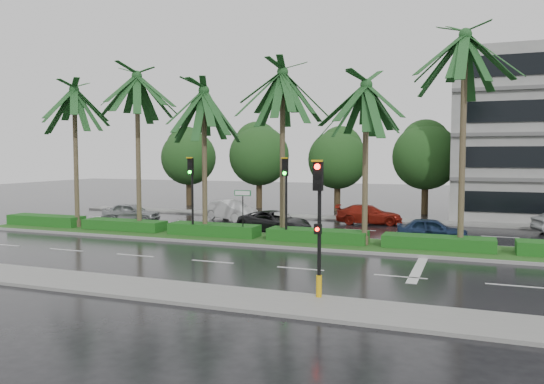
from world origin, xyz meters
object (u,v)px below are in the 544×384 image
at_px(car_white, 231,210).
at_px(car_red, 369,214).
at_px(signal_near, 319,223).
at_px(signal_median_left, 191,185).
at_px(car_silver, 131,212).
at_px(car_blue, 432,230).
at_px(car_darkgrey, 275,222).
at_px(street_sign, 243,202).

bearing_deg(car_white, car_red, -57.76).
height_order(signal_near, signal_median_left, signal_median_left).
bearing_deg(signal_near, car_red, 95.88).
distance_m(car_silver, car_blue, 20.03).
bearing_deg(signal_median_left, car_silver, 146.96).
bearing_deg(car_darkgrey, car_silver, 106.09).
distance_m(signal_median_left, car_white, 8.66).
distance_m(car_white, car_blue, 14.73).
bearing_deg(signal_near, car_white, 122.75).
distance_m(signal_near, signal_median_left, 13.93).
relative_size(signal_near, street_sign, 1.68).
bearing_deg(car_red, car_white, 90.06).
xyz_separation_m(street_sign, car_darkgrey, (0.50, 3.56, -1.47)).
relative_size(car_silver, car_blue, 1.06).
xyz_separation_m(street_sign, car_white, (-4.52, 8.04, -1.41)).
height_order(street_sign, car_white, street_sign).
relative_size(car_white, car_darkgrey, 0.92).
bearing_deg(signal_median_left, street_sign, 3.47).
xyz_separation_m(car_silver, car_white, (5.98, 3.34, 0.04)).
bearing_deg(car_silver, signal_median_left, -132.99).
bearing_deg(car_red, signal_near, 176.85).
relative_size(signal_near, car_darkgrey, 0.93).
distance_m(car_silver, car_white, 6.85).
height_order(car_white, car_darkgrey, car_white).
bearing_deg(signal_near, signal_median_left, 135.91).
xyz_separation_m(car_darkgrey, car_blue, (9.00, -0.04, -0.02)).
xyz_separation_m(car_silver, car_red, (15.50, 4.86, -0.03)).
height_order(signal_median_left, car_red, signal_median_left).
height_order(signal_near, car_white, signal_near).
height_order(signal_median_left, car_silver, signal_median_left).
bearing_deg(car_silver, car_darkgrey, -105.87).
distance_m(street_sign, car_blue, 10.24).
xyz_separation_m(signal_near, signal_median_left, (-10.00, 9.69, 0.49)).
bearing_deg(street_sign, car_white, 119.34).
height_order(signal_median_left, car_blue, signal_median_left).
bearing_deg(car_white, car_silver, 142.32).
relative_size(signal_near, car_white, 1.01).
relative_size(car_darkgrey, car_red, 1.06).
bearing_deg(street_sign, car_red, 62.39).
distance_m(car_silver, car_red, 16.25).
height_order(car_silver, car_red, car_silver).
distance_m(signal_near, car_blue, 13.75).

